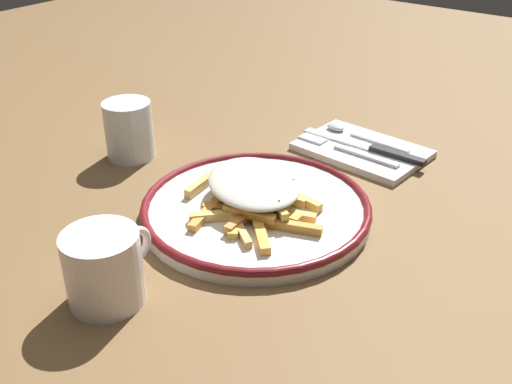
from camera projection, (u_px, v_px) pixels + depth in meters
The scene contains 9 objects.
ground_plane at pixel (256, 216), 0.79m from camera, with size 2.60×2.60×0.00m, color brown.
plate at pixel (256, 209), 0.79m from camera, with size 0.30×0.30×0.02m.
fries_heap at pixel (253, 190), 0.78m from camera, with size 0.20×0.21×0.04m.
napkin at pixel (362, 150), 0.96m from camera, with size 0.13×0.19×0.01m, color white.
fork at pixel (347, 150), 0.94m from camera, with size 0.03×0.18×0.01m.
knife at pixel (373, 148), 0.94m from camera, with size 0.02×0.21×0.01m.
spoon at pixel (352, 133), 0.99m from camera, with size 0.03×0.15×0.01m.
water_glass at pixel (129, 130), 0.93m from camera, with size 0.07×0.07×0.09m, color silver.
coffee_mug at pixel (105, 268), 0.63m from camera, with size 0.11×0.08×0.08m.
Camera 1 is at (-0.54, -0.41, 0.42)m, focal length 42.49 mm.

